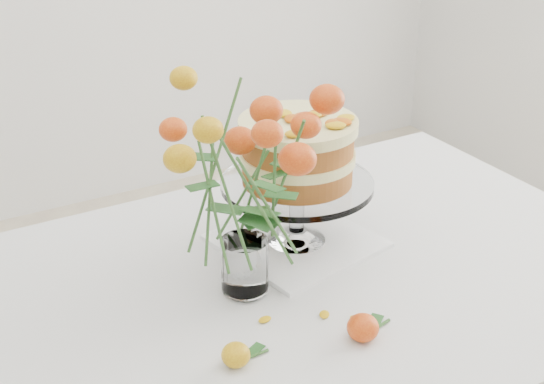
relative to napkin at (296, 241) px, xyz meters
The scene contains 9 objects.
table 0.15m from the napkin, 124.00° to the right, with size 1.43×0.93×0.76m.
napkin is the anchor object (origin of this frame).
cake_stand 0.19m from the napkin, 90.00° to the right, with size 0.31×0.31×0.28m.
rose_vase 0.33m from the napkin, 148.94° to the right, with size 0.29×0.29×0.45m.
loose_rose_near 0.41m from the napkin, 135.34° to the right, with size 0.09×0.05×0.04m.
loose_rose_far 0.34m from the napkin, 102.07° to the right, with size 0.10×0.06×0.05m.
stray_petal_a 0.28m from the napkin, 132.93° to the right, with size 0.03×0.02×0.00m, color #E6AE0E.
stray_petal_b 0.26m from the napkin, 110.37° to the right, with size 0.03×0.02×0.00m, color #E6AE0E.
stray_petal_c 0.29m from the napkin, 100.16° to the right, with size 0.03×0.02×0.00m, color #E6AE0E.
Camera 1 is at (-0.66, -1.06, 1.56)m, focal length 50.00 mm.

